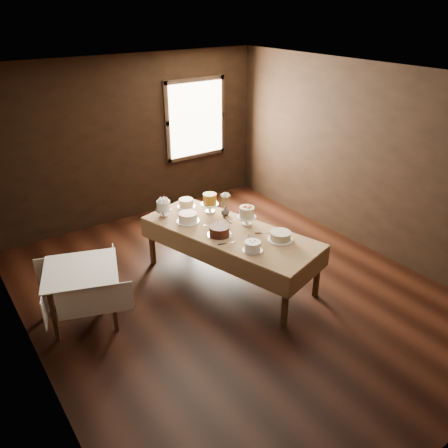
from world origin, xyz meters
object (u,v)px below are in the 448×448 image
(cake_server_a, at_px, (248,236))
(flower_vase, at_px, (225,211))
(side_table, at_px, (81,275))
(display_table, at_px, (230,234))
(cake_server_e, at_px, (230,243))
(cake_server_c, at_px, (209,226))
(cake_server_b, at_px, (267,233))
(cake_flowers, at_px, (247,217))
(cake_meringue, at_px, (164,209))
(cake_chocolate, at_px, (219,231))
(cake_speckled, at_px, (186,203))
(cake_swirl, at_px, (253,247))
(cake_lattice, at_px, (188,218))
(cake_cream, at_px, (280,236))
(cake_server_d, at_px, (226,219))
(cake_caramel, at_px, (210,204))

(cake_server_a, xyz_separation_m, flower_vase, (0.13, 0.71, 0.06))
(side_table, bearing_deg, flower_vase, 3.57)
(display_table, relative_size, cake_server_e, 11.04)
(cake_server_c, relative_size, flower_vase, 1.83)
(cake_server_b, bearing_deg, cake_flowers, 131.37)
(cake_meringue, xyz_separation_m, cake_chocolate, (0.32, -0.94, -0.05))
(cake_speckled, height_order, cake_swirl, cake_swirl)
(cake_meringue, bearing_deg, display_table, -60.99)
(cake_lattice, bearing_deg, flower_vase, -13.11)
(display_table, height_order, cake_meringue, cake_meringue)
(cake_cream, distance_m, cake_server_d, 0.94)
(cake_meringue, bearing_deg, cake_chocolate, -71.29)
(cake_speckled, xyz_separation_m, cake_chocolate, (-0.10, -1.02, 0.00))
(cake_meringue, height_order, cake_swirl, cake_meringue)
(cake_flowers, distance_m, flower_vase, 0.42)
(cake_server_a, relative_size, cake_server_d, 1.00)
(flower_vase, bearing_deg, cake_caramel, 118.47)
(side_table, xyz_separation_m, cake_cream, (2.34, -0.88, 0.19))
(cake_server_e, bearing_deg, cake_speckled, 97.68)
(cake_server_a, bearing_deg, side_table, 117.41)
(display_table, bearing_deg, cake_speckled, 95.03)
(cake_cream, bearing_deg, cake_speckled, 106.38)
(side_table, relative_size, cake_server_c, 4.53)
(cake_swirl, relative_size, cake_server_e, 1.07)
(cake_lattice, height_order, cake_server_a, cake_lattice)
(cake_chocolate, bearing_deg, cake_cream, -44.81)
(cake_server_b, bearing_deg, side_table, -163.98)
(side_table, height_order, flower_vase, flower_vase)
(cake_swirl, height_order, cake_server_e, cake_swirl)
(cake_server_b, distance_m, cake_server_d, 0.70)
(cake_chocolate, bearing_deg, cake_server_a, -41.33)
(cake_server_b, distance_m, flower_vase, 0.79)
(cake_meringue, height_order, cake_chocolate, cake_meringue)
(cake_swirl, height_order, cake_server_d, cake_swirl)
(cake_cream, bearing_deg, cake_flowers, 97.47)
(side_table, relative_size, flower_vase, 8.31)
(cake_chocolate, bearing_deg, cake_server_b, -30.27)
(cake_meringue, height_order, cake_speckled, cake_meringue)
(cake_server_b, height_order, cake_server_d, same)
(side_table, relative_size, cake_swirl, 4.24)
(flower_vase, bearing_deg, cake_server_b, -80.01)
(cake_flowers, distance_m, cake_cream, 0.62)
(cake_lattice, distance_m, cake_server_e, 0.85)
(cake_speckled, height_order, flower_vase, flower_vase)
(display_table, xyz_separation_m, cake_cream, (0.38, -0.59, 0.11))
(display_table, xyz_separation_m, cake_speckled, (-0.09, 1.00, 0.12))
(cake_caramel, bearing_deg, cake_flowers, -73.03)
(cake_flowers, relative_size, cake_server_c, 1.14)
(cake_server_d, bearing_deg, cake_server_a, -177.66)
(cake_meringue, relative_size, cake_flowers, 0.92)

